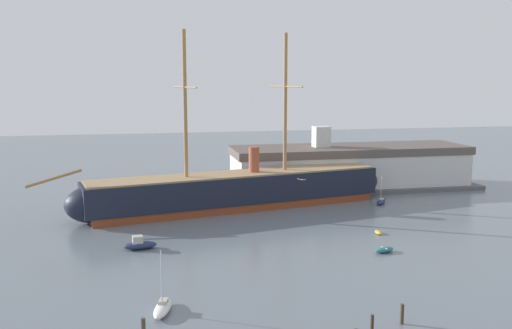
# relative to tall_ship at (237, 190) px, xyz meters

# --- Properties ---
(tall_ship) EXTENTS (63.89, 19.21, 31.05)m
(tall_ship) POSITION_rel_tall_ship_xyz_m (0.00, 0.00, 0.00)
(tall_ship) COLOR brown
(tall_ship) RESTS_ON ground
(sailboat_foreground_left) EXTENTS (2.74, 5.21, 6.49)m
(sailboat_foreground_left) POSITION_rel_tall_ship_xyz_m (-15.15, -42.91, -2.78)
(sailboat_foreground_left) COLOR silver
(sailboat_foreground_left) RESTS_ON ground
(dinghy_mid_right) EXTENTS (3.18, 2.06, 0.69)m
(dinghy_mid_right) POSITION_rel_tall_ship_xyz_m (14.71, -29.36, -2.98)
(dinghy_mid_right) COLOR #236670
(dinghy_mid_right) RESTS_ON ground
(motorboat_alongside_bow) EXTENTS (4.65, 2.35, 1.88)m
(motorboat_alongside_bow) POSITION_rel_tall_ship_xyz_m (-17.28, -21.15, -2.67)
(motorboat_alongside_bow) COLOR #1E284C
(motorboat_alongside_bow) RESTS_ON ground
(dinghy_alongside_stern) EXTENTS (1.09, 2.10, 0.48)m
(dinghy_alongside_stern) POSITION_rel_tall_ship_xyz_m (17.71, -20.78, -3.09)
(dinghy_alongside_stern) COLOR gold
(dinghy_alongside_stern) RESTS_ON ground
(sailboat_far_right) EXTENTS (3.46, 3.92, 5.26)m
(sailboat_far_right) POSITION_rel_tall_ship_xyz_m (26.69, -2.02, -2.89)
(sailboat_far_right) COLOR #1E284C
(sailboat_far_right) RESTS_ON ground
(dinghy_distant_centre) EXTENTS (2.53, 2.23, 0.56)m
(dinghy_distant_centre) POSITION_rel_tall_ship_xyz_m (-0.11, 9.38, -3.05)
(dinghy_distant_centre) COLOR gray
(dinghy_distant_centre) RESTS_ON ground
(mooring_piling_left_pair) EXTENTS (0.36, 0.36, 1.97)m
(mooring_piling_left_pair) POSITION_rel_tall_ship_xyz_m (6.88, -50.22, -2.35)
(mooring_piling_left_pair) COLOR #423323
(mooring_piling_left_pair) RESTS_ON ground
(mooring_piling_right_pair) EXTENTS (0.32, 0.32, 1.63)m
(mooring_piling_right_pair) POSITION_rel_tall_ship_xyz_m (3.45, -51.16, -2.52)
(mooring_piling_right_pair) COLOR #382B1E
(mooring_piling_right_pair) RESTS_ON ground
(dockside_warehouse_right) EXTENTS (53.94, 16.62, 13.18)m
(dockside_warehouse_right) POSITION_rel_tall_ship_xyz_m (26.54, 13.90, 1.09)
(dockside_warehouse_right) COLOR #565659
(dockside_warehouse_right) RESTS_ON ground
(seagull_in_flight) EXTENTS (0.84, 0.91, 0.13)m
(seagull_in_flight) POSITION_rel_tall_ship_xyz_m (1.22, -35.61, 8.20)
(seagull_in_flight) COLOR silver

